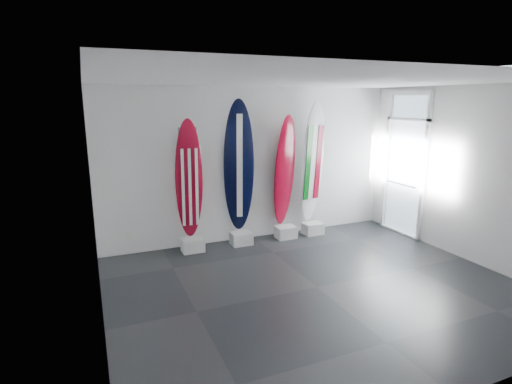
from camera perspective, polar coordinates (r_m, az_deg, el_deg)
name	(u,v)px	position (r m, az deg, el deg)	size (l,w,h in m)	color
floor	(317,287)	(6.29, 8.62, -13.17)	(6.00, 6.00, 0.00)	black
ceiling	(325,80)	(5.66, 9.67, 15.29)	(6.00, 6.00, 0.00)	white
wall_back	(253,165)	(7.98, -0.39, 3.90)	(6.00, 6.00, 0.00)	silver
wall_front	(475,248)	(3.98, 28.55, -6.95)	(6.00, 6.00, 0.00)	silver
wall_left	(94,212)	(4.94, -21.96, -2.65)	(5.00, 5.00, 0.00)	silver
wall_right	(472,175)	(7.79, 28.24, 2.13)	(5.00, 5.00, 0.00)	silver
display_block_usa	(193,245)	(7.63, -8.93, -7.42)	(0.40, 0.30, 0.24)	silver
surfboard_usa	(189,180)	(7.39, -9.45, 1.73)	(0.50, 0.08, 2.20)	maroon
display_block_navy	(241,238)	(7.89, -2.10, -6.56)	(0.40, 0.30, 0.24)	silver
surfboard_navy	(239,167)	(7.64, -2.45, 3.54)	(0.58, 0.08, 2.55)	black
display_block_swiss	(286,232)	(8.27, 4.24, -5.68)	(0.40, 0.30, 0.24)	silver
surfboard_swiss	(285,171)	(8.05, 4.06, 2.92)	(0.51, 0.08, 2.25)	maroon
display_block_italy	(313,228)	(8.56, 8.03, -5.12)	(0.40, 0.30, 0.24)	silver
surfboard_italy	(312,163)	(8.33, 7.97, 4.10)	(0.57, 0.08, 2.51)	white
wall_outlet	(129,236)	(7.67, -17.58, -5.95)	(0.09, 0.02, 0.13)	silver
glass_door	(405,166)	(8.81, 20.30, 3.45)	(0.12, 1.16, 2.85)	white
balcony	(448,203)	(9.93, 25.51, -1.48)	(2.80, 2.20, 1.20)	slate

